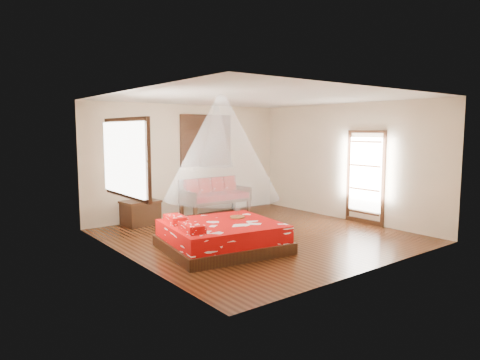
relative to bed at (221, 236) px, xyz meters
name	(u,v)px	position (x,y,z in m)	size (l,w,h in m)	color
room	(259,168)	(1.21, 0.40, 1.15)	(5.54, 5.54, 2.84)	black
bed	(221,236)	(0.00, 0.00, 0.00)	(2.28, 2.12, 0.63)	black
daybed	(214,195)	(1.72, 2.78, 0.27)	(1.75, 0.78, 0.94)	black
storage_chest	(141,212)	(-0.27, 2.85, 0.03)	(0.88, 0.68, 0.56)	black
shutter_panel	(206,140)	(1.72, 3.11, 1.65)	(1.52, 0.06, 1.32)	black
window_left	(127,158)	(-1.50, 0.60, 1.45)	(0.10, 1.74, 1.34)	black
glazed_door	(365,178)	(3.93, -0.20, 0.82)	(0.08, 1.02, 2.16)	black
wine_tray	(237,215)	(0.50, 0.17, 0.31)	(0.29, 0.29, 0.23)	brown
mosquito_net_main	(222,148)	(0.02, 0.00, 1.60)	(2.07, 2.07, 1.80)	white
mosquito_net_daybed	(216,137)	(1.72, 2.65, 1.75)	(0.85, 0.85, 1.50)	white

